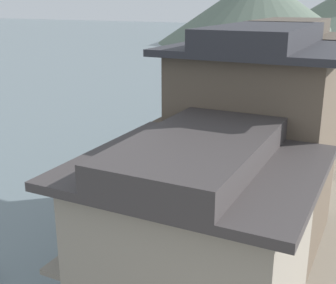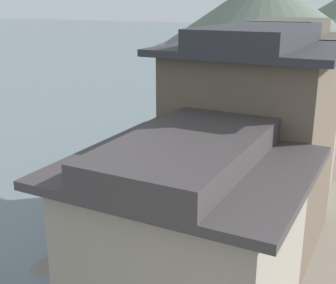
% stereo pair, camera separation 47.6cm
% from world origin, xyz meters
% --- Properties ---
extents(boat_moored_nearest, '(1.60, 4.35, 0.50)m').
position_xyz_m(boat_moored_nearest, '(5.01, 14.52, 0.17)').
color(boat_moored_nearest, '#232326').
rests_on(boat_moored_nearest, ground).
extents(boat_moored_second, '(4.36, 1.77, 0.65)m').
position_xyz_m(boat_moored_second, '(3.49, 57.86, 0.22)').
color(boat_moored_second, '#232326').
rests_on(boat_moored_second, ground).
extents(boat_moored_third, '(4.82, 3.99, 0.37)m').
position_xyz_m(boat_moored_third, '(1.05, 38.61, 0.12)').
color(boat_moored_third, '#423328').
rests_on(boat_moored_third, ground).
extents(boat_moored_far, '(5.06, 4.06, 0.45)m').
position_xyz_m(boat_moored_far, '(2.97, 21.17, 0.15)').
color(boat_moored_far, brown).
rests_on(boat_moored_far, ground).
extents(house_waterfront_nearest, '(6.66, 6.30, 6.14)m').
position_xyz_m(house_waterfront_nearest, '(10.09, 3.99, 3.80)').
color(house_waterfront_nearest, gray).
rests_on(house_waterfront_nearest, riverbank_right).
extents(house_waterfront_second, '(6.55, 6.88, 8.74)m').
position_xyz_m(house_waterfront_second, '(10.03, 10.14, 5.10)').
color(house_waterfront_second, brown).
rests_on(house_waterfront_second, riverbank_right).
extents(house_waterfront_tall, '(6.04, 5.66, 8.74)m').
position_xyz_m(house_waterfront_tall, '(9.78, 15.98, 5.11)').
color(house_waterfront_tall, gray).
rests_on(house_waterfront_tall, riverbank_right).
extents(house_waterfront_narrow, '(5.61, 7.70, 6.14)m').
position_xyz_m(house_waterfront_narrow, '(9.56, 23.03, 3.80)').
color(house_waterfront_narrow, '#75604C').
rests_on(house_waterfront_narrow, riverbank_right).
extents(house_waterfront_far, '(6.88, 7.34, 6.14)m').
position_xyz_m(house_waterfront_far, '(10.20, 30.87, 3.80)').
color(house_waterfront_far, '#7F705B').
rests_on(house_waterfront_far, riverbank_right).
extents(hill_far_west, '(50.17, 50.17, 16.75)m').
position_xyz_m(hill_far_west, '(-17.67, 108.21, 8.37)').
color(hill_far_west, '#5B6B5B').
rests_on(hill_far_west, ground).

